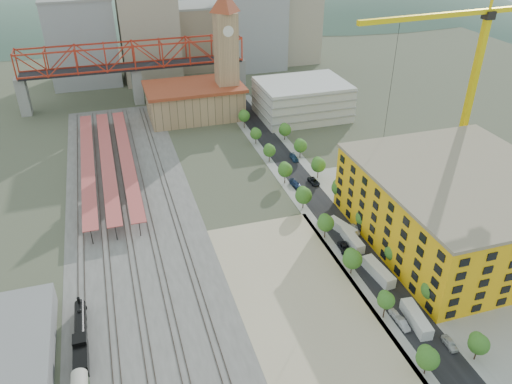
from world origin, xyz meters
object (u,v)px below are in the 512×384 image
object	(u,v)px
clock_tower	(226,43)
site_trailer_b	(378,272)
tower_crane	(467,64)
site_trailer_a	(416,319)
car_0	(396,315)
site_trailer_c	(352,240)
site_trailer_d	(342,228)
construction_building	(459,207)
locomotive	(81,334)

from	to	relation	value
clock_tower	site_trailer_b	xyz separation A→B (m)	(8.00, -107.83, -27.32)
clock_tower	site_trailer_b	bearing A→B (deg)	-85.76
tower_crane	site_trailer_a	size ratio (longest dim) A/B	5.97
tower_crane	car_0	size ratio (longest dim) A/B	15.00
site_trailer_a	site_trailer_c	size ratio (longest dim) A/B	1.07
site_trailer_b	car_0	distance (m)	13.36
site_trailer_a	site_trailer_d	bearing A→B (deg)	95.84
tower_crane	site_trailer_b	size ratio (longest dim) A/B	5.82
site_trailer_a	site_trailer_c	bearing A→B (deg)	95.84
construction_building	site_trailer_d	bearing A→B (deg)	156.64
tower_crane	site_trailer_d	world-z (taller)	tower_crane
locomotive	tower_crane	bearing A→B (deg)	18.21
site_trailer_c	site_trailer_d	distance (m)	5.98
clock_tower	site_trailer_a	world-z (taller)	clock_tower
locomotive	site_trailer_b	distance (m)	66.00
tower_crane	site_trailer_c	world-z (taller)	tower_crane
site_trailer_d	site_trailer_b	bearing A→B (deg)	-109.63
site_trailer_b	site_trailer_d	world-z (taller)	site_trailer_b
construction_building	site_trailer_d	world-z (taller)	construction_building
locomotive	site_trailer_a	size ratio (longest dim) A/B	2.04
construction_building	car_0	distance (m)	36.76
site_trailer_a	car_0	xyz separation A→B (m)	(-3.00, 2.65, -0.68)
site_trailer_d	locomotive	bearing A→B (deg)	176.46
clock_tower	site_trailer_d	size ratio (longest dim) A/B	5.82
site_trailer_d	car_0	bearing A→B (deg)	-114.97
site_trailer_b	construction_building	bearing A→B (deg)	11.58
construction_building	site_trailer_b	bearing A→B (deg)	-163.22
site_trailer_c	construction_building	bearing A→B (deg)	-10.83
locomotive	car_0	world-z (taller)	locomotive
clock_tower	site_trailer_b	distance (m)	111.53
construction_building	site_trailer_b	distance (m)	28.32
locomotive	site_trailer_c	bearing A→B (deg)	11.18
construction_building	site_trailer_c	size ratio (longest dim) A/B	5.51
clock_tower	construction_building	size ratio (longest dim) A/B	1.03
tower_crane	site_trailer_a	distance (m)	75.58
car_0	site_trailer_c	bearing A→B (deg)	81.04
locomotive	site_trailer_d	world-z (taller)	locomotive
clock_tower	car_0	xyz separation A→B (m)	(5.00, -120.83, -28.03)
clock_tower	site_trailer_c	size ratio (longest dim) A/B	5.66
locomotive	tower_crane	world-z (taller)	tower_crane
tower_crane	site_trailer_c	size ratio (longest dim) A/B	6.39
tower_crane	site_trailer_a	world-z (taller)	tower_crane
tower_crane	car_0	distance (m)	75.89
site_trailer_c	tower_crane	bearing A→B (deg)	28.56
construction_building	clock_tower	bearing A→B (deg)	108.78
car_0	site_trailer_a	bearing A→B (deg)	-43.88
site_trailer_b	site_trailer_c	distance (m)	13.09
locomotive	site_trailer_b	size ratio (longest dim) A/B	1.99
clock_tower	site_trailer_a	bearing A→B (deg)	-86.29
construction_building	tower_crane	xyz separation A→B (m)	(16.89, 28.03, 26.85)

